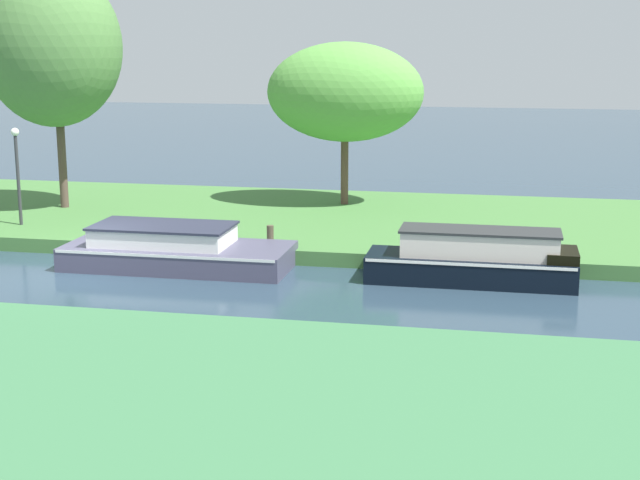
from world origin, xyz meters
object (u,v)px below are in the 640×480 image
Objects in this scene: black_narrowboat at (476,259)px; willow_tree_centre at (345,92)px; mooring_post_near at (270,236)px; willow_tree_left at (52,47)px; lamp_post at (17,164)px; slate_barge at (175,250)px.

willow_tree_centre is at bearing 120.38° from black_narrowboat.
mooring_post_near is at bearing 167.30° from black_narrowboat.
black_narrowboat is at bearing -12.70° from mooring_post_near.
willow_tree_left is 1.45× the size of willow_tree_centre.
lamp_post reaches higher than mooring_post_near.
willow_tree_centre is 7.63m from mooring_post_near.
lamp_post is at bearing 156.01° from slate_barge.
black_narrowboat is 1.75× the size of lamp_post.
black_narrowboat is at bearing -0.00° from slate_barge.
black_narrowboat is 9.93m from willow_tree_centre.
willow_tree_left is at bearing 153.38° from mooring_post_near.
willow_tree_left is (-5.88, 5.32, 5.14)m from slate_barge.
lamp_post is 8.32m from mooring_post_near.
slate_barge is 9.33m from willow_tree_centre.
mooring_post_near is at bearing -97.02° from willow_tree_centre.
willow_tree_left reaches higher than black_narrowboat.
slate_barge is 1.10× the size of willow_tree_centre.
black_narrowboat is 0.95× the size of willow_tree_centre.
slate_barge is 9.45m from willow_tree_left.
willow_tree_left is 4.36m from lamp_post.
willow_tree_centre reaches higher than slate_barge.
black_narrowboat reaches higher than mooring_post_near.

